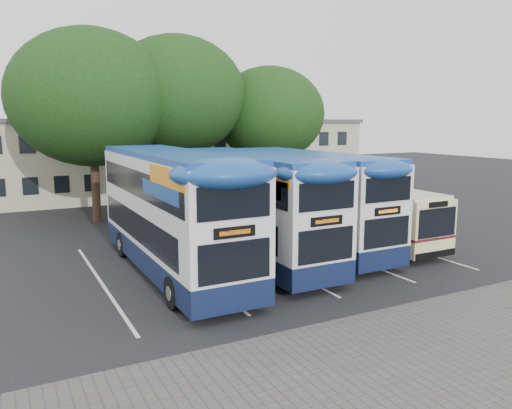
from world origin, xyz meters
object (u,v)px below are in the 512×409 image
Objects in this scene: lamp_post at (283,134)px; bus_dd_right at (308,196)px; tree_left at (91,98)px; bus_dd_mid at (251,201)px; tree_right at (269,114)px; bus_single at (362,209)px; tree_mid at (176,96)px; bus_dd_left at (172,207)px.

lamp_post reaches higher than bus_dd_right.
tree_left is 1.02× the size of bus_dd_mid.
tree_left is at bearing 111.33° from bus_dd_mid.
tree_right is 0.89× the size of bus_dd_right.
bus_dd_right reaches higher than bus_single.
bus_dd_mid is at bearing -93.66° from tree_mid.
tree_right reaches higher than bus_single.
tree_left reaches higher than lamp_post.
lamp_post is at bearing 47.03° from bus_dd_left.
tree_left is at bearing -176.11° from tree_mid.
tree_left is 12.96m from bus_dd_left.
bus_dd_left is at bearing -109.91° from tree_mid.
bus_dd_right is (2.57, -11.43, -5.13)m from tree_mid.
tree_mid is (5.32, 0.36, 0.27)m from tree_left.
bus_dd_left is (-11.03, -11.95, -3.83)m from tree_right.
tree_left is at bearing 93.92° from bus_dd_left.
bus_single is (11.07, -11.26, -5.75)m from tree_left.
bus_dd_mid is 1.02× the size of bus_dd_right.
lamp_post is 20.55m from bus_dd_left.
tree_left reaches higher than bus_dd_right.
bus_dd_mid is (-7.30, -11.56, -3.95)m from tree_right.
lamp_post is 15.18m from tree_left.
tree_left reaches higher than bus_single.
bus_dd_left is at bearing -86.08° from tree_left.
tree_right reaches higher than bus_dd_mid.
bus_dd_left is at bearing -175.57° from bus_single.
tree_left is at bearing 125.50° from bus_dd_right.
tree_mid is 0.98× the size of bus_dd_left.
bus_single is at bearing 3.57° from bus_dd_mid.
bus_dd_mid is 1.17× the size of bus_single.
tree_left is 5.34m from tree_mid.
tree_left reaches higher than tree_right.
lamp_post is 0.93× the size of tree_right.
bus_dd_mid is 3.39m from bus_dd_right.
tree_right reaches higher than lamp_post.
bus_dd_right is 3.31m from bus_single.
bus_dd_mid reaches higher than bus_dd_right.
tree_right is at bearing 70.12° from bus_dd_right.
tree_mid is at bearing 70.09° from bus_dd_left.
bus_dd_right is (-6.84, -13.94, -2.57)m from lamp_post.
tree_mid is at bearing 86.34° from bus_dd_mid.
lamp_post is 10.07m from tree_mid.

